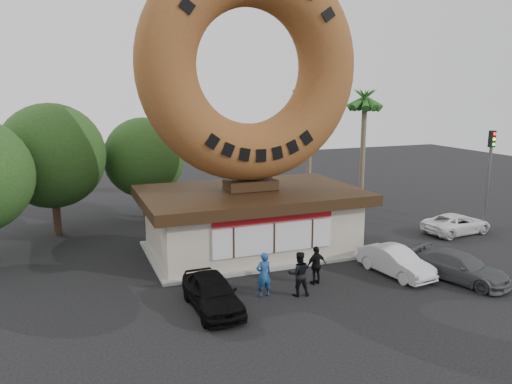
{
  "coord_description": "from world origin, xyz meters",
  "views": [
    {
      "loc": [
        -8.93,
        -17.61,
        8.36
      ],
      "look_at": [
        -0.48,
        4.0,
        3.59
      ],
      "focal_mm": 35.0,
      "sensor_mm": 36.0,
      "label": 1
    }
  ],
  "objects_px": {
    "person_right": "(316,265)",
    "car_black": "(212,292)",
    "donut_shop": "(251,218)",
    "car_white": "(457,224)",
    "person_left": "(264,275)",
    "giant_donut": "(250,67)",
    "car_silver": "(395,261)",
    "car_grey": "(461,267)",
    "person_center": "(299,274)",
    "traffic_signal": "(489,169)",
    "street_lamp": "(173,148)"
  },
  "relations": [
    {
      "from": "street_lamp",
      "to": "person_right",
      "type": "xyz_separation_m",
      "value": [
        2.89,
        -15.35,
        -3.63
      ]
    },
    {
      "from": "donut_shop",
      "to": "person_center",
      "type": "bearing_deg",
      "value": -92.13
    },
    {
      "from": "giant_donut",
      "to": "street_lamp",
      "type": "distance_m",
      "value": 11.33
    },
    {
      "from": "giant_donut",
      "to": "car_silver",
      "type": "distance_m",
      "value": 11.62
    },
    {
      "from": "car_silver",
      "to": "person_center",
      "type": "bearing_deg",
      "value": 177.0
    },
    {
      "from": "traffic_signal",
      "to": "person_left",
      "type": "relative_size",
      "value": 3.22
    },
    {
      "from": "car_silver",
      "to": "car_white",
      "type": "relative_size",
      "value": 0.91
    },
    {
      "from": "traffic_signal",
      "to": "car_white",
      "type": "xyz_separation_m",
      "value": [
        -1.51,
        0.6,
        -3.28
      ]
    },
    {
      "from": "donut_shop",
      "to": "car_grey",
      "type": "distance_m",
      "value": 10.34
    },
    {
      "from": "car_silver",
      "to": "donut_shop",
      "type": "bearing_deg",
      "value": 122.57
    },
    {
      "from": "person_left",
      "to": "car_grey",
      "type": "relative_size",
      "value": 0.44
    },
    {
      "from": "person_left",
      "to": "car_silver",
      "type": "height_order",
      "value": "person_left"
    },
    {
      "from": "giant_donut",
      "to": "person_left",
      "type": "distance_m",
      "value": 10.42
    },
    {
      "from": "person_center",
      "to": "car_black",
      "type": "distance_m",
      "value": 3.72
    },
    {
      "from": "giant_donut",
      "to": "car_black",
      "type": "height_order",
      "value": "giant_donut"
    },
    {
      "from": "donut_shop",
      "to": "street_lamp",
      "type": "height_order",
      "value": "street_lamp"
    },
    {
      "from": "car_black",
      "to": "car_grey",
      "type": "height_order",
      "value": "car_black"
    },
    {
      "from": "traffic_signal",
      "to": "car_black",
      "type": "height_order",
      "value": "traffic_signal"
    },
    {
      "from": "car_grey",
      "to": "car_white",
      "type": "bearing_deg",
      "value": 29.06
    },
    {
      "from": "car_white",
      "to": "car_grey",
      "type": "bearing_deg",
      "value": 133.45
    },
    {
      "from": "car_silver",
      "to": "car_grey",
      "type": "distance_m",
      "value": 2.79
    },
    {
      "from": "giant_donut",
      "to": "car_silver",
      "type": "xyz_separation_m",
      "value": [
        4.94,
        -5.7,
        -8.83
      ]
    },
    {
      "from": "street_lamp",
      "to": "traffic_signal",
      "type": "xyz_separation_m",
      "value": [
        15.86,
        -12.01,
        -0.61
      ]
    },
    {
      "from": "car_black",
      "to": "car_white",
      "type": "relative_size",
      "value": 0.96
    },
    {
      "from": "traffic_signal",
      "to": "car_black",
      "type": "xyz_separation_m",
      "value": [
        -17.94,
        -4.2,
        -3.17
      ]
    },
    {
      "from": "person_right",
      "to": "car_white",
      "type": "xyz_separation_m",
      "value": [
        11.46,
        3.94,
        -0.26
      ]
    },
    {
      "from": "person_left",
      "to": "giant_donut",
      "type": "bearing_deg",
      "value": -111.22
    },
    {
      "from": "car_silver",
      "to": "person_right",
      "type": "bearing_deg",
      "value": 166.47
    },
    {
      "from": "person_right",
      "to": "car_black",
      "type": "bearing_deg",
      "value": 0.7
    },
    {
      "from": "donut_shop",
      "to": "person_left",
      "type": "bearing_deg",
      "value": -105.71
    },
    {
      "from": "person_center",
      "to": "car_black",
      "type": "xyz_separation_m",
      "value": [
        -3.71,
        -0.02,
        -0.24
      ]
    },
    {
      "from": "person_right",
      "to": "car_white",
      "type": "bearing_deg",
      "value": -170.14
    },
    {
      "from": "car_black",
      "to": "car_white",
      "type": "bearing_deg",
      "value": 15.13
    },
    {
      "from": "donut_shop",
      "to": "person_center",
      "type": "height_order",
      "value": "donut_shop"
    },
    {
      "from": "car_grey",
      "to": "car_silver",
      "type": "bearing_deg",
      "value": 124.36
    },
    {
      "from": "person_right",
      "to": "car_white",
      "type": "relative_size",
      "value": 0.4
    },
    {
      "from": "car_white",
      "to": "car_black",
      "type": "bearing_deg",
      "value": 101.43
    },
    {
      "from": "person_right",
      "to": "donut_shop",
      "type": "bearing_deg",
      "value": -88.17
    },
    {
      "from": "car_white",
      "to": "giant_donut",
      "type": "bearing_deg",
      "value": 78.69
    },
    {
      "from": "donut_shop",
      "to": "car_grey",
      "type": "bearing_deg",
      "value": -45.6
    },
    {
      "from": "car_black",
      "to": "car_white",
      "type": "height_order",
      "value": "car_black"
    },
    {
      "from": "car_silver",
      "to": "car_white",
      "type": "distance_m",
      "value": 8.68
    },
    {
      "from": "donut_shop",
      "to": "car_black",
      "type": "height_order",
      "value": "donut_shop"
    },
    {
      "from": "traffic_signal",
      "to": "car_black",
      "type": "distance_m",
      "value": 18.7
    },
    {
      "from": "person_right",
      "to": "car_black",
      "type": "relative_size",
      "value": 0.42
    },
    {
      "from": "giant_donut",
      "to": "car_grey",
      "type": "height_order",
      "value": "giant_donut"
    },
    {
      "from": "person_right",
      "to": "person_left",
      "type": "bearing_deg",
      "value": -0.2
    },
    {
      "from": "car_black",
      "to": "car_white",
      "type": "xyz_separation_m",
      "value": [
        16.43,
        4.8,
        -0.1
      ]
    },
    {
      "from": "donut_shop",
      "to": "car_white",
      "type": "bearing_deg",
      "value": -6.39
    },
    {
      "from": "person_center",
      "to": "car_silver",
      "type": "relative_size",
      "value": 0.49
    }
  ]
}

